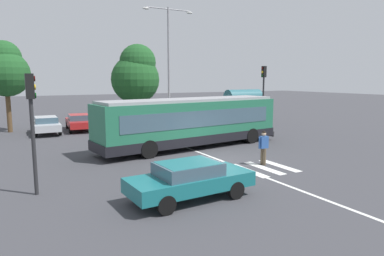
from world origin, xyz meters
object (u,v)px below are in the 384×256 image
object	(u,v)px
foreground_sedan	(190,178)
traffic_light_far_corner	(263,88)
parked_car_silver	(46,124)
parked_car_white	(173,117)
background_tree_right	(136,74)
parked_car_champagne	(144,118)
parked_car_red	(79,121)
parked_car_teal	(114,119)
background_tree_left	(5,69)
traffic_light_near_corner	(32,114)
twin_arm_street_lamp	(169,56)
bus_stop_shelter	(243,98)
pedestrian_crossing_street	(264,146)
city_transit_bus	(191,122)

from	to	relation	value
foreground_sedan	traffic_light_far_corner	size ratio (longest dim) A/B	0.87
foreground_sedan	parked_car_silver	distance (m)	18.60
parked_car_white	background_tree_right	xyz separation A→B (m)	(-1.24, 6.57, 3.95)
foreground_sedan	parked_car_white	size ratio (longest dim) A/B	0.99
traffic_light_far_corner	foreground_sedan	bearing A→B (deg)	-138.42
parked_car_champagne	parked_car_white	xyz separation A→B (m)	(2.71, -0.51, 0.00)
parked_car_champagne	traffic_light_far_corner	bearing A→B (deg)	-44.29
parked_car_red	parked_car_champagne	world-z (taller)	same
parked_car_silver	parked_car_teal	size ratio (longest dim) A/B	0.99
foreground_sedan	background_tree_right	size ratio (longest dim) A/B	0.58
parked_car_red	background_tree_right	size ratio (longest dim) A/B	0.58
parked_car_red	background_tree_right	xyz separation A→B (m)	(7.15, 5.99, 3.95)
background_tree_left	background_tree_right	xyz separation A→B (m)	(12.26, 4.21, -0.29)
parked_car_silver	traffic_light_near_corner	distance (m)	15.50
twin_arm_street_lamp	background_tree_left	distance (m)	13.12
parked_car_champagne	background_tree_right	size ratio (longest dim) A/B	0.58
parked_car_white	bus_stop_shelter	distance (m)	6.95
parked_car_white	parked_car_red	bearing A→B (deg)	176.05
traffic_light_near_corner	twin_arm_street_lamp	distance (m)	18.89
foreground_sedan	traffic_light_near_corner	world-z (taller)	traffic_light_near_corner
pedestrian_crossing_street	parked_car_champagne	bearing A→B (deg)	90.60
foreground_sedan	twin_arm_street_lamp	xyz separation A→B (m)	(7.23, 17.39, 5.49)
parked_car_teal	pedestrian_crossing_street	bearing A→B (deg)	-79.94
parked_car_red	traffic_light_near_corner	size ratio (longest dim) A/B	1.04
parked_car_white	pedestrian_crossing_street	bearing A→B (deg)	-99.16
pedestrian_crossing_street	bus_stop_shelter	xyz separation A→B (m)	(8.96, 13.66, 1.45)
parked_car_red	background_tree_left	bearing A→B (deg)	160.77
parked_car_silver	background_tree_right	size ratio (longest dim) A/B	0.57
pedestrian_crossing_street	parked_car_red	world-z (taller)	pedestrian_crossing_street
pedestrian_crossing_street	parked_car_silver	xyz separation A→B (m)	(-8.45, 15.76, -0.20)
parked_car_red	parked_car_champagne	bearing A→B (deg)	-0.68
parked_car_red	parked_car_white	size ratio (longest dim) A/B	1.00
parked_car_red	traffic_light_near_corner	xyz separation A→B (m)	(-4.47, -15.79, 2.23)
pedestrian_crossing_street	parked_car_teal	bearing A→B (deg)	100.06
parked_car_silver	foreground_sedan	bearing A→B (deg)	-81.07
foreground_sedan	parked_car_white	world-z (taller)	same
pedestrian_crossing_street	parked_car_silver	distance (m)	17.88
parked_car_red	background_tree_right	bearing A→B (deg)	39.97
parked_car_silver	background_tree_left	world-z (taller)	background_tree_left
pedestrian_crossing_street	background_tree_left	distance (m)	21.55
parked_car_red	traffic_light_far_corner	world-z (taller)	traffic_light_far_corner
twin_arm_street_lamp	traffic_light_near_corner	bearing A→B (deg)	-130.10
bus_stop_shelter	city_transit_bus	bearing A→B (deg)	-141.22
city_transit_bus	traffic_light_far_corner	xyz separation A→B (m)	(8.43, 3.26, 1.92)
city_transit_bus	pedestrian_crossing_street	distance (m)	5.75
background_tree_right	pedestrian_crossing_street	bearing A→B (deg)	-93.34
traffic_light_near_corner	background_tree_right	distance (m)	24.74
parked_car_white	traffic_light_near_corner	distance (m)	20.04
city_transit_bus	pedestrian_crossing_street	world-z (taller)	city_transit_bus
foreground_sedan	parked_car_teal	bearing A→B (deg)	82.06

